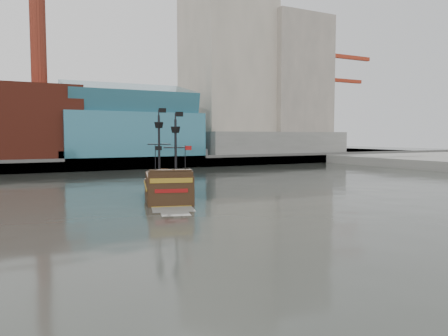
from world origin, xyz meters
TOP-DOWN VIEW (x-y plane):
  - ground at (0.00, 0.00)m, footprint 400.00×400.00m
  - promenade_far at (0.00, 92.00)m, footprint 220.00×60.00m
  - seawall at (0.00, 62.50)m, footprint 220.00×1.00m
  - skyline at (5.21, 84.56)m, footprint 149.00×45.00m
  - crane_a at (78.63, 82.00)m, footprint 22.50×4.00m
  - crane_b at (88.23, 92.00)m, footprint 19.10×4.00m
  - pirate_ship at (-0.17, 19.15)m, footprint 8.17×15.14m

SIDE VIEW (x-z plane):
  - ground at x=0.00m, z-range 0.00..0.00m
  - pirate_ship at x=-0.17m, z-range -4.45..6.42m
  - promenade_far at x=0.00m, z-range 0.00..2.00m
  - seawall at x=0.00m, z-range 0.00..2.60m
  - crane_b at x=88.23m, z-range 2.45..28.70m
  - crane_a at x=78.63m, z-range 2.99..35.24m
  - skyline at x=5.21m, z-range -6.45..55.55m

